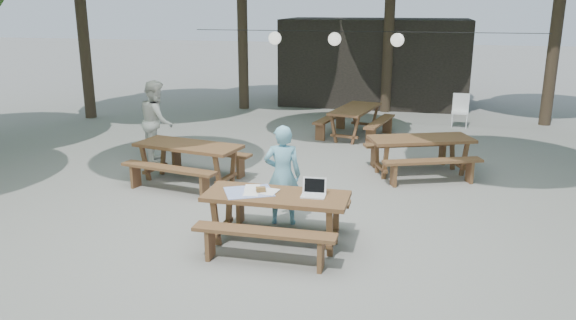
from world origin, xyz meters
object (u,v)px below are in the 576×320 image
(picnic_table_nw, at_px, (189,163))
(second_person, at_px, (157,121))
(main_picnic_table, at_px, (277,218))
(plastic_chair, at_px, (460,117))
(woman, at_px, (283,175))

(picnic_table_nw, xyz_separation_m, second_person, (-1.26, 1.28, 0.48))
(main_picnic_table, height_order, picnic_table_nw, same)
(main_picnic_table, bearing_deg, second_person, 134.36)
(main_picnic_table, xyz_separation_m, plastic_chair, (2.96, 8.76, -0.13))
(picnic_table_nw, distance_m, plastic_chair, 8.29)
(woman, bearing_deg, plastic_chair, -122.36)
(second_person, relative_size, plastic_chair, 1.94)
(plastic_chair, bearing_deg, second_person, -137.59)
(picnic_table_nw, xyz_separation_m, plastic_chair, (5.28, 6.38, -0.13))
(second_person, xyz_separation_m, plastic_chair, (6.54, 5.10, -0.61))
(woman, distance_m, plastic_chair, 8.55)
(woman, height_order, plastic_chair, woman)
(main_picnic_table, xyz_separation_m, woman, (-0.11, 0.80, 0.39))
(second_person, bearing_deg, picnic_table_nw, -160.92)
(woman, height_order, second_person, second_person)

